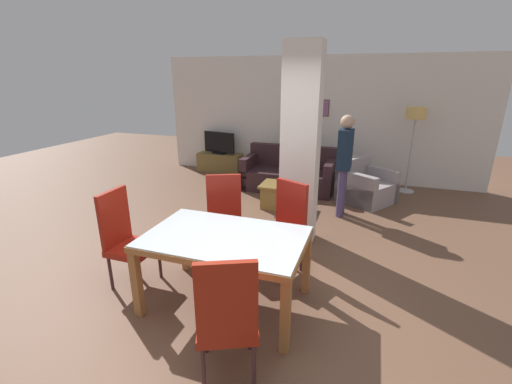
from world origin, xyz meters
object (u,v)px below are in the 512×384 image
Objects in this scene: dining_chair_far_right at (285,225)px; dining_chair_head_left at (125,236)px; tv_screen at (219,143)px; tv_stand at (220,162)px; dining_table at (225,250)px; armchair at (365,187)px; coffee_table at (280,195)px; floor_lamp at (415,121)px; bottle at (281,182)px; dining_chair_far_left at (225,217)px; sofa at (289,175)px; standing_person at (344,159)px; dining_chair_near_right at (227,316)px.

dining_chair_far_right and dining_chair_head_left have the same top height.
dining_chair_far_right is 4.71m from tv_screen.
tv_stand is 1.29× the size of tv_screen.
dining_chair_head_left reaches higher than dining_table.
tv_screen reaches higher than armchair.
floor_lamp is at bearing 37.26° from coffee_table.
tv_screen is at bearing 137.55° from coffee_table.
tv_stand is at bearing 136.18° from bottle.
armchair reaches higher than dining_table.
armchair is 4.65× the size of bottle.
tv_stand is at bearing -88.88° from dining_chair_far_left.
bottle is at bearing 146.92° from tv_screen.
dining_chair_far_right is at bearing 155.19° from dining_chair_far_left.
sofa is at bearing 168.63° from tv_screen.
standing_person is (0.87, 2.86, 0.36)m from dining_table.
bottle is at bearing -139.74° from floor_lamp.
dining_chair_near_right is 3.78m from standing_person.
dining_chair_head_left is 3.57m from standing_person.
bottle is 2.93m from tv_stand.
coffee_table is at bearing -142.74° from floor_lamp.
sofa is at bearing 48.01° from standing_person.
dining_chair_far_left is 1.88m from bottle.
tv_screen is at bearing -31.10° from dining_chair_far_right.
tv_screen is at bearing 59.76° from standing_person.
standing_person reaches higher than dining_chair_far_right.
tv_screen is 4.35m from floor_lamp.
dining_chair_near_right is at bearing 114.61° from dining_chair_far_right.
dining_chair_far_right is 1.83m from dining_chair_head_left.
sofa reaches higher than dining_table.
floor_lamp is (4.28, -0.18, 0.73)m from tv_screen.
coffee_table is at bearing -42.45° from tv_stand.
tv_stand is at bearing 59.76° from standing_person.
dining_table is at bearing 90.00° from dining_chair_near_right.
dining_chair_near_right reaches higher than dining_table.
dining_chair_far_right reaches higher than dining_table.
dining_chair_head_left reaches higher than sofa.
dining_chair_near_right is 1.01× the size of tv_stand.
bottle is at bearing -43.82° from tv_stand.
dining_chair_near_right is 1.64× the size of coffee_table.
bottle is at bearing 98.01° from standing_person.
tv_screen is (-1.04, 4.76, 0.13)m from dining_chair_head_left.
dining_chair_far_left reaches higher than sofa.
dining_table is at bearing 126.15° from tv_screen.
dining_table is 2.35× the size of coffee_table.
standing_person reaches higher than dining_chair_head_left.
sofa is 2.67m from floor_lamp.
dining_chair_far_right is at bearing 135.02° from tv_screen.
dining_chair_far_right is 1.01× the size of tv_stand.
dining_chair_near_right reaches higher than bottle.
floor_lamp is (1.63, 5.44, 0.86)m from dining_chair_near_right.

